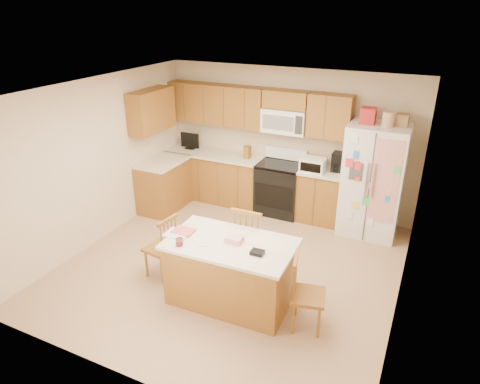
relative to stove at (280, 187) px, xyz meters
The scene contains 9 objects.
ground 1.99m from the stove, 90.00° to the right, with size 4.50×4.50×0.00m, color #A47E53.
room_shell 2.16m from the stove, 90.00° to the right, with size 4.60×4.60×2.52m.
cabinetry 1.09m from the stove, behind, with size 3.36×1.56×2.15m.
stove is the anchor object (origin of this frame).
refrigerator 1.63m from the stove, ahead, with size 0.90×0.79×2.04m.
island 2.66m from the stove, 82.85° to the right, with size 1.62×0.94×0.93m.
windsor_chair_left 2.65m from the stove, 106.47° to the right, with size 0.42×0.44×0.91m.
windsor_chair_back 2.04m from the stove, 80.97° to the right, with size 0.46×0.44×1.05m.
windsor_chair_right 3.01m from the stove, 64.02° to the right, with size 0.46×0.47×0.93m.
Camera 1 is at (2.32, -4.66, 3.47)m, focal length 32.00 mm.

